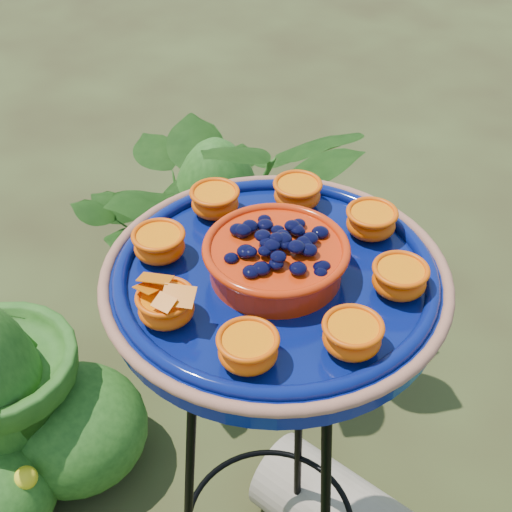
{
  "coord_description": "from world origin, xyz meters",
  "views": [
    {
      "loc": [
        0.63,
        -0.54,
        1.66
      ],
      "look_at": [
        0.07,
        0.0,
        1.02
      ],
      "focal_mm": 50.0,
      "sensor_mm": 36.0,
      "label": 1
    }
  ],
  "objects": [
    {
      "name": "shrub_back_left",
      "position": [
        -0.62,
        0.52,
        0.43
      ],
      "size": [
        0.97,
        1.0,
        0.85
      ],
      "primitive_type": "imported",
      "rotation": [
        0.0,
        0.0,
        1.01
      ],
      "color": "#1D4712",
      "rests_on": "ground"
    },
    {
      "name": "tripod_stand",
      "position": [
        0.1,
        0.01,
        0.58
      ],
      "size": [
        0.45,
        0.45,
        0.95
      ],
      "rotation": [
        0.0,
        0.0,
        0.4
      ],
      "color": "black",
      "rests_on": "ground"
    },
    {
      "name": "feeder_dish",
      "position": [
        0.1,
        0.01,
        0.99
      ],
      "size": [
        0.63,
        0.63,
        0.11
      ],
      "rotation": [
        0.0,
        0.0,
        0.4
      ],
      "color": "#071358",
      "rests_on": "tripod_stand"
    }
  ]
}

